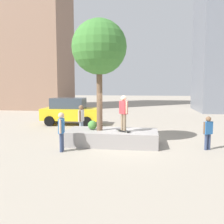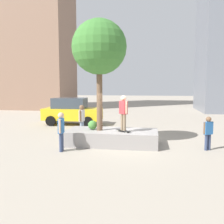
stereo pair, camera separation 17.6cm
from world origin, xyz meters
The scene contains 11 objects.
ground_plane centered at (0.00, 0.00, 0.00)m, with size 120.00×120.00×0.00m, color #9E9384.
planter_ledge centered at (-0.53, -0.13, 0.35)m, with size 4.41×2.06×0.70m, color gray.
plaza_tree centered at (-1.12, -0.20, 4.66)m, with size 2.61×2.61×5.30m.
boxwood_shrub centered at (-1.53, -0.04, 0.92)m, with size 0.45×0.45×0.45m, color #4C8C3D.
skateboard centered at (0.06, -0.46, 0.76)m, with size 0.77×0.64×0.07m.
skateboarder centered at (0.06, -0.46, 1.72)m, with size 0.44×0.45×1.65m.
taxi_cab centered at (-4.44, 5.69, 1.00)m, with size 4.27×2.05×1.97m.
bystander_watching centered at (-2.52, -1.76, 0.99)m, with size 0.27×0.58×1.72m.
pedestrian_crossing centered at (-2.54, 1.66, 1.03)m, with size 0.27×0.60×1.78m.
passerby_with_bag centered at (3.87, -0.57, 0.87)m, with size 0.46×0.35×1.51m.
office_tower_glass centered at (-14.00, 18.24, 12.99)m, with size 10.47×6.80×25.99m, color #8C6B56.
Camera 2 is at (1.34, -12.12, 2.88)m, focal length 40.40 mm.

